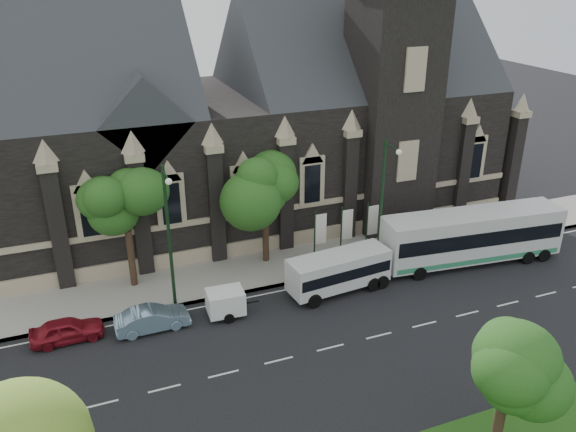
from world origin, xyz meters
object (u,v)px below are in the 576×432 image
tree_walk_right (267,182)px  sedan (152,319)px  banner_flag_left (319,232)px  tour_coach (472,236)px  banner_flag_center (345,228)px  box_trailer (226,302)px  car_far_red (67,330)px  tree_walk_left (128,203)px  street_lamp_mid (169,231)px  banner_flag_right (371,223)px  shuttle_bus (339,270)px  street_lamp_near (383,197)px  tree_park_east (509,369)px

tree_walk_right → sedan: size_ratio=1.87×
banner_flag_left → sedan: 12.63m
tour_coach → banner_flag_center: bearing=161.1°
box_trailer → car_far_red: size_ratio=0.80×
banner_flag_center → tree_walk_right: bearing=161.4°
tree_walk_left → sedan: tree_walk_left is taller
banner_flag_left → tour_coach: bearing=-20.2°
sedan → car_far_red: sedan is taller
street_lamp_mid → banner_flag_right: 14.67m
banner_flag_right → sedan: bearing=-166.9°
banner_flag_right → box_trailer: 12.42m
box_trailer → car_far_red: (-8.80, 0.84, -0.27)m
shuttle_bus → car_far_red: 16.28m
car_far_red → banner_flag_center: bearing=-81.4°
tree_walk_left → tour_coach: size_ratio=0.59×
street_lamp_near → street_lamp_mid: same height
street_lamp_near → car_far_red: size_ratio=2.30×
street_lamp_mid → tour_coach: street_lamp_mid is taller
tour_coach → box_trailer: (-17.59, -0.28, -1.08)m
tree_park_east → shuttle_bus: tree_park_east is taller
car_far_red → shuttle_bus: bearing=-93.3°
tree_walk_right → banner_flag_right: 8.05m
street_lamp_near → banner_flag_right: bearing=81.4°
banner_flag_center → banner_flag_right: size_ratio=1.00×
banner_flag_right → tour_coach: bearing=-31.7°
banner_flag_center → tour_coach: banner_flag_center is taller
tree_walk_right → box_trailer: bearing=-129.5°
street_lamp_mid → tree_walk_left: bearing=116.5°
street_lamp_near → banner_flag_right: street_lamp_near is taller
car_far_red → banner_flag_left: bearing=-80.3°
tree_park_east → shuttle_bus: 14.89m
tree_walk_left → street_lamp_near: (15.80, -3.61, -0.62)m
banner_flag_left → tree_walk_left: bearing=172.0°
tour_coach → sedan: (-21.84, -0.09, -1.33)m
banner_flag_left → box_trailer: size_ratio=1.28×
street_lamp_near → box_trailer: (-11.42, -2.00, -4.17)m
street_lamp_near → banner_flag_left: bearing=152.8°
banner_flag_center → street_lamp_mid: bearing=-171.2°
shuttle_bus → sedan: 11.72m
street_lamp_mid → banner_flag_center: bearing=8.8°
tree_walk_left → shuttle_bus: bearing=-24.8°
tree_walk_right → shuttle_bus: (2.81, -5.48, -4.34)m
banner_flag_left → banner_flag_right: bearing=0.0°
banner_flag_center → car_far_red: size_ratio=1.02×
tree_walk_left → banner_flag_center: (14.08, -1.70, -3.35)m
banner_flag_left → box_trailer: bearing=-153.1°
tree_park_east → tour_coach: 17.96m
tree_walk_left → banner_flag_center: tree_walk_left is taller
banner_flag_right → tour_coach: (5.88, -3.63, -0.37)m
car_far_red → tree_park_east: bearing=-133.8°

